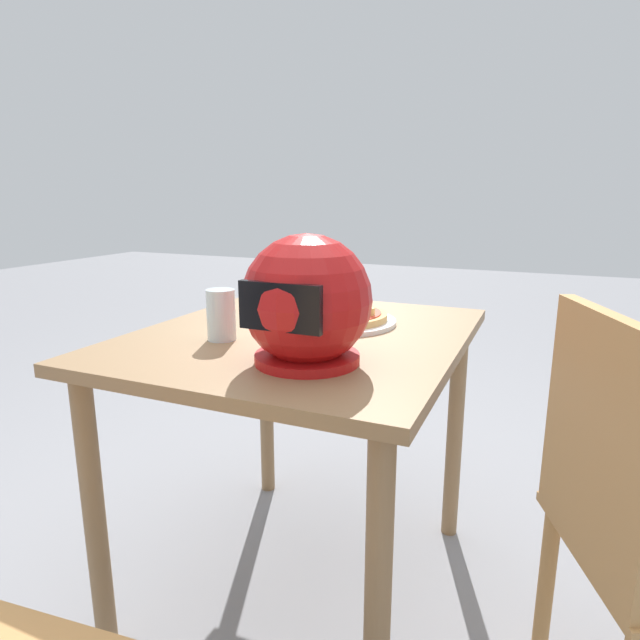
# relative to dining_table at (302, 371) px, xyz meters

# --- Properties ---
(ground_plane) EXTENTS (14.00, 14.00, 0.00)m
(ground_plane) POSITION_rel_dining_table_xyz_m (0.00, 0.00, -0.64)
(ground_plane) COLOR gray
(dining_table) EXTENTS (0.81, 0.94, 0.75)m
(dining_table) POSITION_rel_dining_table_xyz_m (0.00, 0.00, 0.00)
(dining_table) COLOR olive
(dining_table) RESTS_ON ground
(pizza_plate) EXTENTS (0.33, 0.33, 0.01)m
(pizza_plate) POSITION_rel_dining_table_xyz_m (-0.05, -0.13, 0.11)
(pizza_plate) COLOR white
(pizza_plate) RESTS_ON dining_table
(pizza) EXTENTS (0.28, 0.28, 0.05)m
(pizza) POSITION_rel_dining_table_xyz_m (-0.05, -0.12, 0.13)
(pizza) COLOR tan
(pizza) RESTS_ON pizza_plate
(motorcycle_helmet) EXTENTS (0.27, 0.27, 0.27)m
(motorcycle_helmet) POSITION_rel_dining_table_xyz_m (-0.12, 0.23, 0.24)
(motorcycle_helmet) COLOR #B21414
(motorcycle_helmet) RESTS_ON dining_table
(drinking_glass) EXTENTS (0.07, 0.07, 0.12)m
(drinking_glass) POSITION_rel_dining_table_xyz_m (0.15, 0.15, 0.17)
(drinking_glass) COLOR silver
(drinking_glass) RESTS_ON dining_table
(chair_side) EXTENTS (0.52, 0.52, 0.90)m
(chair_side) POSITION_rel_dining_table_xyz_m (-0.77, 0.17, -0.14)
(chair_side) COLOR #B7844C
(chair_side) RESTS_ON ground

